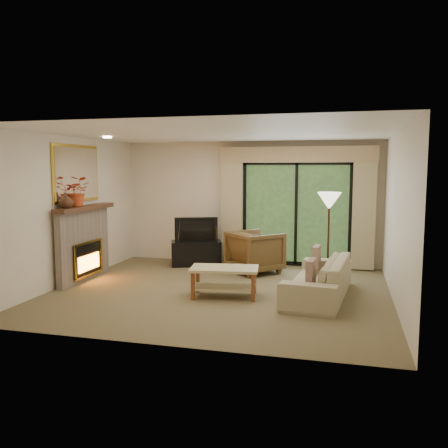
% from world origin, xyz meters
% --- Properties ---
extents(floor, '(5.50, 5.50, 0.00)m').
position_xyz_m(floor, '(0.00, 0.00, 0.00)').
color(floor, brown).
rests_on(floor, ground).
extents(ceiling, '(5.50, 5.50, 0.00)m').
position_xyz_m(ceiling, '(0.00, 0.00, 2.60)').
color(ceiling, white).
rests_on(ceiling, ground).
extents(wall_back, '(5.00, 0.00, 5.00)m').
position_xyz_m(wall_back, '(0.00, 2.50, 1.30)').
color(wall_back, beige).
rests_on(wall_back, ground).
extents(wall_front, '(5.00, 0.00, 5.00)m').
position_xyz_m(wall_front, '(0.00, -2.50, 1.30)').
color(wall_front, beige).
rests_on(wall_front, ground).
extents(wall_left, '(0.00, 5.00, 5.00)m').
position_xyz_m(wall_left, '(-2.75, 0.00, 1.30)').
color(wall_left, beige).
rests_on(wall_left, ground).
extents(wall_right, '(0.00, 5.00, 5.00)m').
position_xyz_m(wall_right, '(2.75, 0.00, 1.30)').
color(wall_right, beige).
rests_on(wall_right, ground).
extents(fireplace, '(0.24, 1.70, 1.37)m').
position_xyz_m(fireplace, '(-2.63, 0.20, 0.69)').
color(fireplace, slate).
rests_on(fireplace, floor).
extents(mirror, '(0.07, 1.45, 1.02)m').
position_xyz_m(mirror, '(-2.71, 0.20, 1.95)').
color(mirror, gold).
rests_on(mirror, wall_left).
extents(sliding_door, '(2.26, 0.10, 2.16)m').
position_xyz_m(sliding_door, '(1.00, 2.45, 1.10)').
color(sliding_door, black).
rests_on(sliding_door, floor).
extents(curtain_left, '(0.45, 0.18, 2.35)m').
position_xyz_m(curtain_left, '(-0.35, 2.34, 1.20)').
color(curtain_left, tan).
rests_on(curtain_left, floor).
extents(curtain_right, '(0.45, 0.18, 2.35)m').
position_xyz_m(curtain_right, '(2.35, 2.34, 1.20)').
color(curtain_right, tan).
rests_on(curtain_right, floor).
extents(cornice, '(3.20, 0.24, 0.32)m').
position_xyz_m(cornice, '(1.00, 2.36, 2.32)').
color(cornice, tan).
rests_on(cornice, wall_back).
extents(media_console, '(1.13, 0.80, 0.52)m').
position_xyz_m(media_console, '(-1.03, 1.95, 0.26)').
color(media_console, black).
rests_on(media_console, floor).
extents(tv, '(0.88, 0.43, 0.52)m').
position_xyz_m(tv, '(-1.03, 1.95, 0.77)').
color(tv, black).
rests_on(tv, media_console).
extents(armchair, '(1.27, 1.27, 0.83)m').
position_xyz_m(armchair, '(0.30, 1.58, 0.41)').
color(armchair, brown).
rests_on(armchair, floor).
extents(sofa, '(1.04, 2.21, 0.62)m').
position_xyz_m(sofa, '(1.61, 0.07, 0.31)').
color(sofa, tan).
rests_on(sofa, floor).
extents(pillow_near, '(0.14, 0.39, 0.38)m').
position_xyz_m(pillow_near, '(1.54, -0.55, 0.53)').
color(pillow_near, '#512722').
rests_on(pillow_near, sofa).
extents(pillow_far, '(0.14, 0.40, 0.39)m').
position_xyz_m(pillow_far, '(1.54, 0.68, 0.53)').
color(pillow_far, '#512722').
rests_on(pillow_far, sofa).
extents(coffee_table, '(1.14, 0.74, 0.48)m').
position_xyz_m(coffee_table, '(0.16, -0.29, 0.24)').
color(coffee_table, tan).
rests_on(coffee_table, floor).
extents(floor_lamp, '(0.51, 0.51, 1.61)m').
position_xyz_m(floor_lamp, '(1.71, 1.28, 0.81)').
color(floor_lamp, white).
rests_on(floor_lamp, floor).
extents(vase, '(0.32, 0.32, 0.27)m').
position_xyz_m(vase, '(-2.61, -0.35, 1.50)').
color(vase, '#452818').
rests_on(vase, fireplace).
extents(branches, '(0.58, 0.53, 0.53)m').
position_xyz_m(branches, '(-2.61, 0.02, 1.63)').
color(branches, '#C34520').
rests_on(branches, fireplace).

